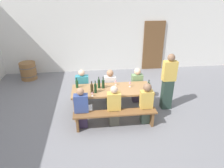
% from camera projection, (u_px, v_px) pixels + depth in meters
% --- Properties ---
extents(ground_plane, '(24.00, 24.00, 0.00)m').
position_uv_depth(ground_plane, '(112.00, 112.00, 5.90)').
color(ground_plane, slate).
extents(back_wall, '(14.00, 0.20, 3.20)m').
position_uv_depth(back_wall, '(102.00, 34.00, 8.41)').
color(back_wall, silver).
rests_on(back_wall, ground).
extents(wooden_door, '(0.90, 0.06, 2.10)m').
position_uv_depth(wooden_door, '(153.00, 46.00, 8.75)').
color(wooden_door, brown).
rests_on(wooden_door, ground).
extents(tasting_table, '(2.21, 0.85, 0.75)m').
position_uv_depth(tasting_table, '(112.00, 91.00, 5.61)').
color(tasting_table, '#9E7247').
rests_on(tasting_table, ground).
extents(bench_near, '(2.11, 0.30, 0.45)m').
position_uv_depth(bench_near, '(115.00, 115.00, 5.09)').
color(bench_near, brown).
rests_on(bench_near, ground).
extents(bench_far, '(2.11, 0.30, 0.45)m').
position_uv_depth(bench_far, '(109.00, 90.00, 6.40)').
color(bench_far, brown).
rests_on(bench_far, ground).
extents(wine_bottle_0, '(0.08, 0.08, 0.33)m').
position_uv_depth(wine_bottle_0, '(148.00, 87.00, 5.42)').
color(wine_bottle_0, '#143319').
rests_on(wine_bottle_0, tasting_table).
extents(wine_bottle_1, '(0.07, 0.07, 0.33)m').
position_uv_depth(wine_bottle_1, '(99.00, 84.00, 5.59)').
color(wine_bottle_1, '#143319').
rests_on(wine_bottle_1, tasting_table).
extents(wine_bottle_2, '(0.07, 0.07, 0.35)m').
position_uv_depth(wine_bottle_2, '(95.00, 88.00, 5.32)').
color(wine_bottle_2, '#143319').
rests_on(wine_bottle_2, tasting_table).
extents(wine_bottle_3, '(0.08, 0.08, 0.34)m').
position_uv_depth(wine_bottle_3, '(103.00, 84.00, 5.58)').
color(wine_bottle_3, '#143319').
rests_on(wine_bottle_3, tasting_table).
extents(wine_bottle_4, '(0.07, 0.07, 0.33)m').
position_uv_depth(wine_bottle_4, '(92.00, 88.00, 5.32)').
color(wine_bottle_4, '#332814').
rests_on(wine_bottle_4, tasting_table).
extents(wine_bottle_5, '(0.07, 0.07, 0.29)m').
position_uv_depth(wine_bottle_5, '(77.00, 84.00, 5.61)').
color(wine_bottle_5, '#194723').
rests_on(wine_bottle_5, tasting_table).
extents(wine_glass_0, '(0.07, 0.07, 0.16)m').
position_uv_depth(wine_glass_0, '(116.00, 81.00, 5.76)').
color(wine_glass_0, silver).
rests_on(wine_glass_0, tasting_table).
extents(wine_glass_1, '(0.06, 0.06, 0.14)m').
position_uv_depth(wine_glass_1, '(92.00, 93.00, 5.17)').
color(wine_glass_1, silver).
rests_on(wine_glass_1, tasting_table).
extents(wine_glass_2, '(0.07, 0.07, 0.19)m').
position_uv_depth(wine_glass_2, '(130.00, 82.00, 5.65)').
color(wine_glass_2, silver).
rests_on(wine_glass_2, tasting_table).
extents(seated_guest_near_0, '(0.35, 0.24, 1.10)m').
position_uv_depth(seated_guest_near_0, '(82.00, 109.00, 5.07)').
color(seated_guest_near_0, '#372A47').
rests_on(seated_guest_near_0, ground).
extents(seated_guest_near_1, '(0.34, 0.24, 1.11)m').
position_uv_depth(seated_guest_near_1, '(114.00, 106.00, 5.15)').
color(seated_guest_near_1, '#504E42').
rests_on(seated_guest_near_1, ground).
extents(seated_guest_near_2, '(0.32, 0.24, 1.13)m').
position_uv_depth(seated_guest_near_2, '(146.00, 104.00, 5.23)').
color(seated_guest_near_2, '#415346').
rests_on(seated_guest_near_2, ground).
extents(seated_guest_far_0, '(0.38, 0.24, 1.14)m').
position_uv_depth(seated_guest_far_0, '(83.00, 88.00, 6.10)').
color(seated_guest_far_0, '#435355').
rests_on(seated_guest_far_0, ground).
extents(seated_guest_far_1, '(0.34, 0.24, 1.10)m').
position_uv_depth(seated_guest_far_1, '(110.00, 87.00, 6.19)').
color(seated_guest_far_1, '#3A4C38').
rests_on(seated_guest_far_1, ground).
extents(seated_guest_far_2, '(0.33, 0.24, 1.11)m').
position_uv_depth(seated_guest_far_2, '(137.00, 86.00, 6.28)').
color(seated_guest_far_2, '#433850').
rests_on(seated_guest_far_2, ground).
extents(standing_host, '(0.38, 0.24, 1.68)m').
position_uv_depth(standing_host, '(168.00, 83.00, 5.79)').
color(standing_host, '#293D34').
rests_on(standing_host, ground).
extents(wine_barrel, '(0.64, 0.64, 0.69)m').
position_uv_depth(wine_barrel, '(28.00, 71.00, 7.97)').
color(wine_barrel, olive).
rests_on(wine_barrel, ground).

